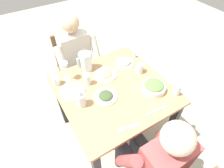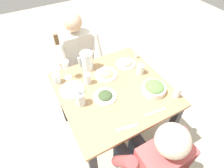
# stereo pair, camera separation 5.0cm
# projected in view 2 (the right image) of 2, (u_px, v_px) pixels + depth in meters

# --- Properties ---
(ground_plane) EXTENTS (8.00, 8.00, 0.00)m
(ground_plane) POSITION_uv_depth(u_px,v_px,m) (113.00, 130.00, 2.19)
(ground_plane) COLOR #B7AD99
(dining_table) EXTENTS (0.96, 0.96, 0.75)m
(dining_table) POSITION_uv_depth(u_px,v_px,m) (114.00, 97.00, 1.74)
(dining_table) COLOR tan
(dining_table) RESTS_ON ground_plane
(chair_near) EXTENTS (0.40, 0.40, 0.87)m
(chair_near) POSITION_uv_depth(u_px,v_px,m) (77.00, 61.00, 2.33)
(chair_near) COLOR brown
(chair_near) RESTS_ON ground_plane
(diner_near) EXTENTS (0.48, 0.53, 1.17)m
(diner_near) POSITION_uv_depth(u_px,v_px,m) (81.00, 61.00, 2.10)
(diner_near) COLOR silver
(diner_near) RESTS_ON ground_plane
(diner_far) EXTENTS (0.48, 0.53, 1.17)m
(diner_far) POSITION_uv_depth(u_px,v_px,m) (150.00, 159.00, 1.32)
(diner_far) COLOR #B24C4C
(diner_far) RESTS_ON ground_plane
(water_pitcher) EXTENTS (0.16, 0.12, 0.19)m
(water_pitcher) POSITION_uv_depth(u_px,v_px,m) (87.00, 61.00, 1.78)
(water_pitcher) COLOR silver
(water_pitcher) RESTS_ON dining_table
(salad_bowl) EXTENTS (0.21, 0.21, 0.09)m
(salad_bowl) POSITION_uv_depth(u_px,v_px,m) (154.00, 88.00, 1.60)
(salad_bowl) COLOR white
(salad_bowl) RESTS_ON dining_table
(plate_fries) EXTENTS (0.22, 0.22, 0.05)m
(plate_fries) POSITION_uv_depth(u_px,v_px,m) (106.00, 74.00, 1.76)
(plate_fries) COLOR white
(plate_fries) RESTS_ON dining_table
(plate_dolmas) EXTENTS (0.20, 0.20, 0.05)m
(plate_dolmas) POSITION_uv_depth(u_px,v_px,m) (105.00, 96.00, 1.57)
(plate_dolmas) COLOR white
(plate_dolmas) RESTS_ON dining_table
(plate_yoghurt) EXTENTS (0.22, 0.22, 0.04)m
(plate_yoghurt) POSITION_uv_depth(u_px,v_px,m) (72.00, 89.00, 1.62)
(plate_yoghurt) COLOR white
(plate_yoghurt) RESTS_ON dining_table
(plate_beans) EXTENTS (0.20, 0.20, 0.05)m
(plate_beans) POSITION_uv_depth(u_px,v_px,m) (126.00, 63.00, 1.88)
(plate_beans) COLOR white
(plate_beans) RESTS_ON dining_table
(water_glass_by_pitcher) EXTENTS (0.06, 0.06, 0.11)m
(water_glass_by_pitcher) POSITION_uv_depth(u_px,v_px,m) (177.00, 92.00, 1.55)
(water_glass_by_pitcher) COLOR silver
(water_glass_by_pitcher) RESTS_ON dining_table
(water_glass_near_right) EXTENTS (0.07, 0.07, 0.10)m
(water_glass_near_right) POSITION_uv_depth(u_px,v_px,m) (140.00, 69.00, 1.76)
(water_glass_near_right) COLOR silver
(water_glass_near_right) RESTS_ON dining_table
(water_glass_near_left) EXTENTS (0.07, 0.07, 0.09)m
(water_glass_near_left) POSITION_uv_depth(u_px,v_px,m) (56.00, 79.00, 1.67)
(water_glass_near_left) COLOR silver
(water_glass_near_left) RESTS_ON dining_table
(water_glass_far_left) EXTENTS (0.06, 0.06, 0.11)m
(water_glass_far_left) POSITION_uv_depth(u_px,v_px,m) (87.00, 79.00, 1.66)
(water_glass_far_left) COLOR silver
(water_glass_far_left) RESTS_ON dining_table
(wine_glass) EXTENTS (0.08, 0.08, 0.20)m
(wine_glass) POSITION_uv_depth(u_px,v_px,m) (65.00, 66.00, 1.65)
(wine_glass) COLOR silver
(wine_glass) RESTS_ON dining_table
(oil_carafe) EXTENTS (0.08, 0.08, 0.16)m
(oil_carafe) POSITION_uv_depth(u_px,v_px,m) (80.00, 99.00, 1.49)
(oil_carafe) COLOR silver
(oil_carafe) RESTS_ON dining_table
(salt_shaker) EXTENTS (0.03, 0.03, 0.05)m
(salt_shaker) POSITION_uv_depth(u_px,v_px,m) (137.00, 56.00, 1.95)
(salt_shaker) COLOR white
(salt_shaker) RESTS_ON dining_table
(fork_near) EXTENTS (0.17, 0.06, 0.01)m
(fork_near) POSITION_uv_depth(u_px,v_px,m) (127.00, 128.00, 1.36)
(fork_near) COLOR silver
(fork_near) RESTS_ON dining_table
(knife_near) EXTENTS (0.19, 0.04, 0.01)m
(knife_near) POSITION_uv_depth(u_px,v_px,m) (155.00, 112.00, 1.46)
(knife_near) COLOR silver
(knife_near) RESTS_ON dining_table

